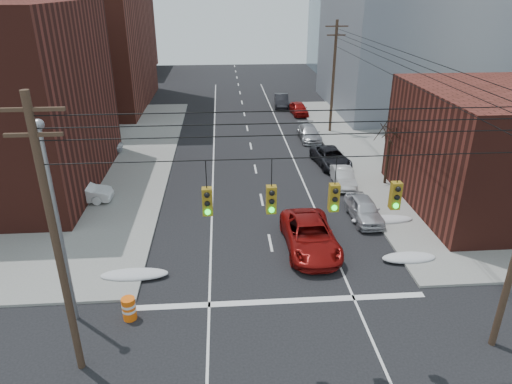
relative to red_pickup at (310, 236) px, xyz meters
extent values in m
cube|color=#4A1D16|center=(-28.18, 62.80, 5.15)|extent=(22.00, 18.00, 12.00)
cube|color=gray|center=(21.82, 58.80, 10.15)|extent=(20.00, 18.00, 22.00)
cylinder|color=#473323|center=(-10.68, -8.20, 4.65)|extent=(0.28, 0.28, 11.00)
cube|color=#473323|center=(-10.68, -8.20, 9.55)|extent=(2.20, 0.12, 0.12)
cube|color=#473323|center=(-10.68, -8.20, 8.75)|extent=(1.80, 0.12, 0.12)
cylinder|color=#473323|center=(6.32, 22.80, 4.65)|extent=(0.28, 0.28, 11.00)
cube|color=#473323|center=(6.32, 22.80, 9.55)|extent=(2.20, 0.12, 0.12)
cube|color=#473323|center=(6.32, 22.80, 8.75)|extent=(1.80, 0.12, 0.12)
cylinder|color=black|center=(-2.18, -8.20, 7.75)|extent=(17.00, 0.04, 0.04)
cylinder|color=black|center=(-5.38, -8.20, 7.25)|extent=(0.03, 0.03, 1.00)
cube|color=olive|center=(-5.38, -8.20, 6.25)|extent=(0.35, 0.30, 1.00)
sphere|color=black|center=(-5.38, -8.37, 6.57)|extent=(0.20, 0.20, 0.20)
sphere|color=black|center=(-5.38, -8.37, 6.25)|extent=(0.20, 0.20, 0.20)
sphere|color=#0CE526|center=(-5.38, -8.37, 5.93)|extent=(0.20, 0.20, 0.20)
cylinder|color=black|center=(-3.18, -8.20, 7.25)|extent=(0.03, 0.03, 1.00)
cube|color=olive|center=(-3.18, -8.20, 6.25)|extent=(0.35, 0.30, 1.00)
sphere|color=black|center=(-3.18, -8.37, 6.57)|extent=(0.20, 0.20, 0.20)
sphere|color=black|center=(-3.18, -8.37, 6.25)|extent=(0.20, 0.20, 0.20)
sphere|color=#0CE526|center=(-3.18, -8.37, 5.93)|extent=(0.20, 0.20, 0.20)
cylinder|color=black|center=(-0.98, -8.20, 7.25)|extent=(0.03, 0.03, 1.00)
cube|color=olive|center=(-0.98, -8.20, 6.25)|extent=(0.35, 0.30, 1.00)
sphere|color=black|center=(-0.98, -8.37, 6.57)|extent=(0.20, 0.20, 0.20)
sphere|color=black|center=(-0.98, -8.37, 6.25)|extent=(0.20, 0.20, 0.20)
sphere|color=#0CE526|center=(-0.98, -8.37, 5.93)|extent=(0.20, 0.20, 0.20)
cylinder|color=black|center=(1.22, -8.20, 7.25)|extent=(0.03, 0.03, 1.00)
cube|color=olive|center=(1.22, -8.20, 6.25)|extent=(0.35, 0.30, 1.00)
sphere|color=black|center=(1.22, -8.37, 6.57)|extent=(0.20, 0.20, 0.20)
sphere|color=black|center=(1.22, -8.37, 6.25)|extent=(0.20, 0.20, 0.20)
sphere|color=#0CE526|center=(1.22, -8.37, 5.93)|extent=(0.20, 0.20, 0.20)
cylinder|color=gray|center=(-11.68, -5.20, 3.65)|extent=(0.18, 0.18, 9.00)
sphere|color=gray|center=(-11.68, -5.20, 8.25)|extent=(0.44, 0.44, 0.44)
cylinder|color=black|center=(7.42, 8.80, 0.90)|extent=(0.20, 0.20, 3.50)
cylinder|color=black|center=(7.80, 8.92, 3.23)|extent=(0.27, 0.82, 1.19)
cylinder|color=black|center=(7.64, 9.37, 3.31)|extent=(1.17, 0.54, 1.38)
cylinder|color=black|center=(6.99, 9.54, 3.35)|extent=(1.44, 1.00, 1.48)
cylinder|color=black|center=(7.02, 8.86, 3.23)|extent=(0.17, 0.84, 1.19)
cylinder|color=black|center=(6.97, 8.39, 3.31)|extent=(0.82, 0.99, 1.40)
cylinder|color=black|center=(7.48, 7.95, 3.35)|extent=(1.74, 0.21, 1.43)
cylinder|color=black|center=(7.75, 8.58, 3.23)|extent=(0.48, 0.73, 1.20)
ellipsoid|color=silver|center=(-9.58, -2.20, -0.64)|extent=(3.50, 1.08, 0.42)
ellipsoid|color=silver|center=(5.22, -1.70, -0.64)|extent=(3.00, 1.08, 0.42)
ellipsoid|color=silver|center=(5.22, 2.80, -0.64)|extent=(4.00, 1.08, 0.42)
imported|color=maroon|center=(0.00, 0.00, 0.00)|extent=(2.89, 6.12, 1.69)
imported|color=silver|center=(4.14, 3.35, -0.12)|extent=(1.85, 4.32, 1.45)
imported|color=silver|center=(4.22, 8.99, -0.20)|extent=(1.50, 3.96, 1.29)
imported|color=black|center=(4.22, 13.19, -0.13)|extent=(2.99, 5.40, 1.43)
imported|color=#B1B1B6|center=(3.67, 20.33, -0.16)|extent=(1.93, 4.71, 1.36)
imported|color=maroon|center=(4.22, 30.06, -0.12)|extent=(1.98, 4.34, 1.45)
imported|color=black|center=(2.63, 33.88, -0.05)|extent=(2.06, 4.93, 1.59)
imported|color=silver|center=(-14.74, 7.13, 0.00)|extent=(4.24, 1.49, 1.40)
imported|color=#BABBC0|center=(-16.41, 17.50, 0.02)|extent=(5.43, 3.03, 1.44)
imported|color=black|center=(-20.59, 11.13, -0.07)|extent=(4.62, 3.09, 1.24)
imported|color=#B3B3B8|center=(-19.81, 19.28, -0.08)|extent=(3.64, 1.56, 1.23)
cylinder|color=#FE620D|center=(-9.26, -5.41, -0.29)|extent=(0.81, 0.81, 1.10)
cylinder|color=white|center=(-9.26, -5.41, -0.07)|extent=(0.83, 0.83, 0.13)
cylinder|color=white|center=(-9.26, -5.41, -0.35)|extent=(0.83, 0.83, 0.13)
camera|label=1|loc=(-4.78, -22.37, 12.97)|focal=32.00mm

